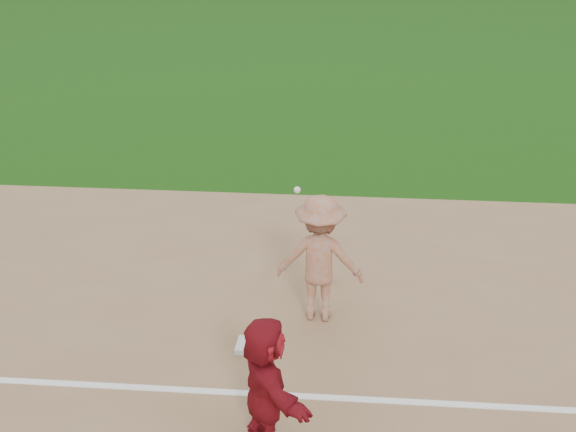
{
  "coord_description": "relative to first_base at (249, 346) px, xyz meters",
  "views": [
    {
      "loc": [
        0.72,
        -7.61,
        5.84
      ],
      "look_at": [
        0.0,
        1.5,
        1.3
      ],
      "focal_mm": 45.0,
      "sensor_mm": 36.0,
      "label": 1
    }
  ],
  "objects": [
    {
      "name": "ground",
      "position": [
        0.4,
        -0.1,
        -0.06
      ],
      "size": [
        160.0,
        160.0,
        0.0
      ],
      "primitive_type": "plane",
      "color": "#17450D",
      "rests_on": "ground"
    },
    {
      "name": "foul_line",
      "position": [
        0.4,
        -0.9,
        -0.03
      ],
      "size": [
        60.0,
        0.1,
        0.01
      ],
      "primitive_type": "cube",
      "color": "white",
      "rests_on": "infield_dirt"
    },
    {
      "name": "first_base",
      "position": [
        0.0,
        0.0,
        0.0
      ],
      "size": [
        0.36,
        0.36,
        0.08
      ],
      "primitive_type": "cube",
      "rotation": [
        0.0,
        0.0,
        -0.05
      ],
      "color": "white",
      "rests_on": "infield_dirt"
    },
    {
      "name": "base_runner",
      "position": [
        0.41,
        -1.67,
        0.77
      ],
      "size": [
        1.11,
        1.55,
        1.61
      ],
      "primitive_type": "imported",
      "rotation": [
        0.0,
        0.0,
        2.04
      ],
      "color": "maroon",
      "rests_on": "infield_dirt"
    },
    {
      "name": "first_base_play",
      "position": [
        0.88,
        0.83,
        0.89
      ],
      "size": [
        1.25,
        0.78,
        2.15
      ],
      "color": "gray",
      "rests_on": "infield_dirt"
    }
  ]
}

